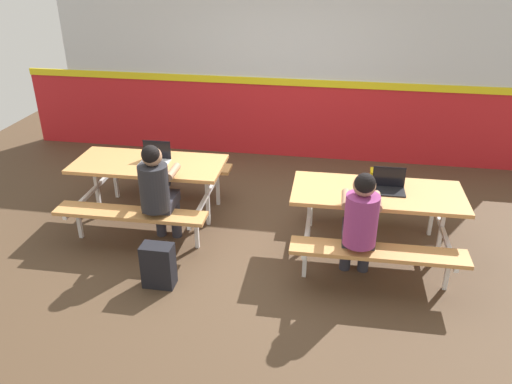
{
  "coord_description": "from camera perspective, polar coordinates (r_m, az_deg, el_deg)",
  "views": [
    {
      "loc": [
        0.82,
        -4.85,
        2.97
      ],
      "look_at": [
        0.0,
        -0.02,
        0.55
      ],
      "focal_mm": 35.66,
      "sensor_mm": 36.0,
      "label": 1
    }
  ],
  "objects": [
    {
      "name": "picnic_table_left",
      "position": [
        5.92,
        -11.84,
        1.77
      ],
      "size": [
        1.71,
        1.57,
        0.74
      ],
      "color": "tan",
      "rests_on": "ground"
    },
    {
      "name": "picnic_table_right",
      "position": [
        5.27,
        13.31,
        -1.55
      ],
      "size": [
        1.71,
        1.57,
        0.74
      ],
      "color": "tan",
      "rests_on": "ground"
    },
    {
      "name": "student_nearer",
      "position": [
        5.29,
        -11.03,
        0.43
      ],
      "size": [
        0.36,
        0.53,
        1.21
      ],
      "color": "#2D2D38",
      "rests_on": "ground"
    },
    {
      "name": "accent_backdrop",
      "position": [
        7.56,
        3.25,
        13.05
      ],
      "size": [
        8.0,
        0.14,
        2.6
      ],
      "color": "red",
      "rests_on": "ground"
    },
    {
      "name": "laptop_dark",
      "position": [
        5.22,
        14.65,
        0.64
      ],
      "size": [
        0.32,
        0.22,
        0.22
      ],
      "color": "black",
      "rests_on": "picnic_table_right"
    },
    {
      "name": "laptop_silver",
      "position": [
        5.84,
        -11.21,
        3.79
      ],
      "size": [
        0.32,
        0.22,
        0.22
      ],
      "color": "silver",
      "rests_on": "picnic_table_left"
    },
    {
      "name": "ground_plane",
      "position": [
        5.75,
        0.03,
        -4.94
      ],
      "size": [
        10.0,
        10.0,
        0.02
      ],
      "primitive_type": "cube",
      "color": "#4C3826"
    },
    {
      "name": "tote_bag_bright",
      "position": [
        6.93,
        -11.16,
        2.1
      ],
      "size": [
        0.34,
        0.21,
        0.43
      ],
      "color": "black",
      "rests_on": "ground"
    },
    {
      "name": "backpack_dark",
      "position": [
        4.95,
        -10.87,
        -8.09
      ],
      "size": [
        0.3,
        0.22,
        0.44
      ],
      "color": "black",
      "rests_on": "ground"
    },
    {
      "name": "student_further",
      "position": [
        4.7,
        11.63,
        -3.08
      ],
      "size": [
        0.36,
        0.53,
        1.21
      ],
      "color": "#2D2D38",
      "rests_on": "ground"
    },
    {
      "name": "satchel_spare",
      "position": [
        6.54,
        13.86,
        0.57
      ],
      "size": [
        0.3,
        0.22,
        0.44
      ],
      "color": "yellow",
      "rests_on": "ground"
    }
  ]
}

